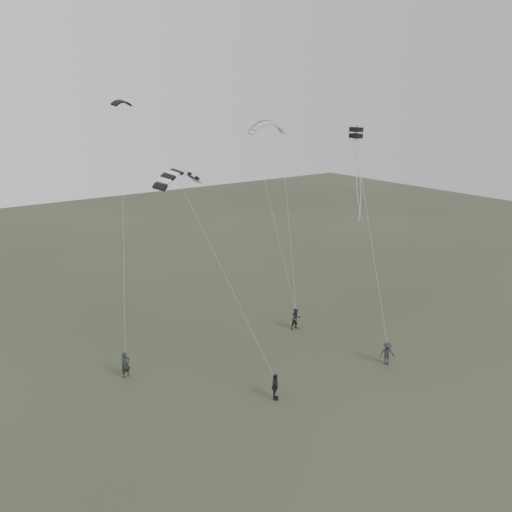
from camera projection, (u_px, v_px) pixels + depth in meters
ground at (299, 383)px, 31.28m from camera, size 140.00×140.00×0.00m
flyer_left at (126, 365)px, 31.72m from camera, size 0.66×0.46×1.71m
flyer_right at (296, 319)px, 38.47m from camera, size 0.92×0.77×1.67m
flyer_center at (275, 387)px, 29.32m from camera, size 0.93×1.01×1.67m
flyer_far at (387, 353)px, 33.25m from camera, size 1.21×1.05×1.62m
kite_dark_small at (121, 101)px, 32.25m from camera, size 1.62×1.16×0.61m
kite_pale_large at (268, 123)px, 42.86m from camera, size 3.58×1.53×1.60m
kite_striped at (179, 171)px, 26.87m from camera, size 3.32×1.96×1.35m
kite_box at (356, 133)px, 35.86m from camera, size 0.79×0.83×0.79m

